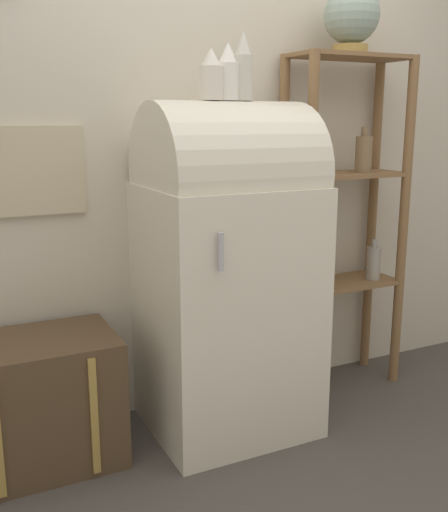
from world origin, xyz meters
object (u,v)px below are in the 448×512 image
refrigerator (227,266)px  vase_left (211,76)px  vase_center (228,74)px  vase_right (243,68)px  suitcase_trunk (37,402)px  globe (352,17)px

refrigerator → vase_left: size_ratio=7.10×
vase_center → vase_right: (0.07, -0.01, 0.02)m
suitcase_trunk → vase_center: vase_center is taller
globe → vase_right: bearing=-170.2°
suitcase_trunk → globe: bearing=2.1°
vase_left → suitcase_trunk: bearing=176.0°
vase_center → vase_right: bearing=-6.3°
refrigerator → vase_right: size_ratio=5.23×
vase_center → vase_right: size_ratio=0.82×
globe → vase_left: (-0.79, -0.11, -0.30)m
refrigerator → vase_center: 0.83m
suitcase_trunk → vase_left: size_ratio=3.12×
suitcase_trunk → globe: 2.25m
refrigerator → suitcase_trunk: refrigerator is taller
refrigerator → vase_center: size_ratio=6.36×
vase_center → vase_left: bearing=-174.5°
refrigerator → suitcase_trunk: 0.99m
suitcase_trunk → vase_right: size_ratio=2.29×
globe → vase_right: 0.70m
vase_left → globe: bearing=8.0°
globe → vase_center: (-0.71, -0.10, -0.29)m
vase_right → suitcase_trunk: bearing=176.7°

